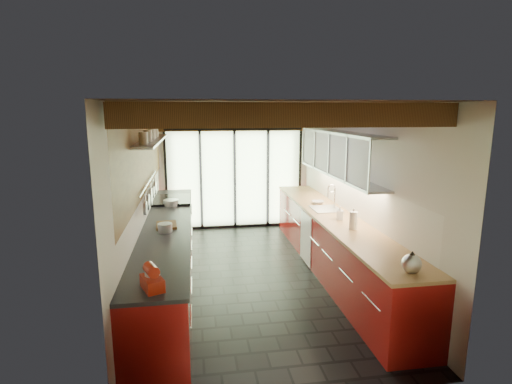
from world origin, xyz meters
TOP-DOWN VIEW (x-y plane):
  - ground at (0.00, 0.00)m, footprint 5.50×5.50m
  - room_shell at (0.00, 0.00)m, footprint 5.50×5.50m
  - ceiling_beams at (-0.00, 0.38)m, footprint 3.14×5.06m
  - glass_door at (0.00, 2.69)m, footprint 2.95×0.10m
  - left_counter at (-1.28, 0.00)m, footprint 0.68×5.00m
  - range_stove at (-1.28, 1.45)m, footprint 0.66×0.90m
  - right_counter at (1.27, 0.00)m, footprint 0.68×5.00m
  - sink_assembly at (1.29, 0.40)m, footprint 0.45×0.52m
  - upper_cabinets_right at (1.43, 0.30)m, footprint 0.34×3.00m
  - left_wall_fixtures at (-1.47, 0.18)m, footprint 0.28×2.60m
  - stand_mixer at (-1.27, -2.24)m, footprint 0.25×0.31m
  - pot_large at (-1.27, -0.49)m, footprint 0.24×0.24m
  - pot_small at (-1.27, 1.08)m, footprint 0.34×0.34m
  - cutting_board at (-1.27, -0.20)m, footprint 0.30×0.41m
  - kettle at (1.27, -2.25)m, footprint 0.26×0.28m
  - paper_towel at (1.27, -0.75)m, footprint 0.13×0.13m
  - soap_bottle at (1.27, -0.24)m, footprint 0.12×0.12m
  - bowl at (1.27, 0.82)m, footprint 0.22×0.22m

SIDE VIEW (x-z plane):
  - ground at x=0.00m, z-range 0.00..0.00m
  - right_counter at x=1.27m, z-range 0.00..0.92m
  - left_counter at x=-1.28m, z-range 0.00..0.92m
  - range_stove at x=-1.28m, z-range -0.01..0.96m
  - cutting_board at x=-1.27m, z-range 0.92..0.95m
  - bowl at x=1.27m, z-range 0.92..0.97m
  - sink_assembly at x=1.29m, z-range 0.75..1.17m
  - pot_small at x=-1.27m, z-range 0.92..1.02m
  - pot_large at x=-1.27m, z-range 0.92..1.04m
  - stand_mixer at x=-1.27m, z-range 0.89..1.14m
  - kettle at x=1.27m, z-range 0.91..1.14m
  - soap_bottle at x=1.27m, z-range 0.92..1.13m
  - paper_towel at x=1.27m, z-range 0.90..1.19m
  - room_shell at x=0.00m, z-range -1.10..4.40m
  - glass_door at x=0.00m, z-range 0.21..3.11m
  - left_wall_fixtures at x=-1.47m, z-range 1.37..2.32m
  - upper_cabinets_right at x=1.43m, z-range 0.35..3.35m
  - ceiling_beams at x=0.00m, z-range 0.01..4.91m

